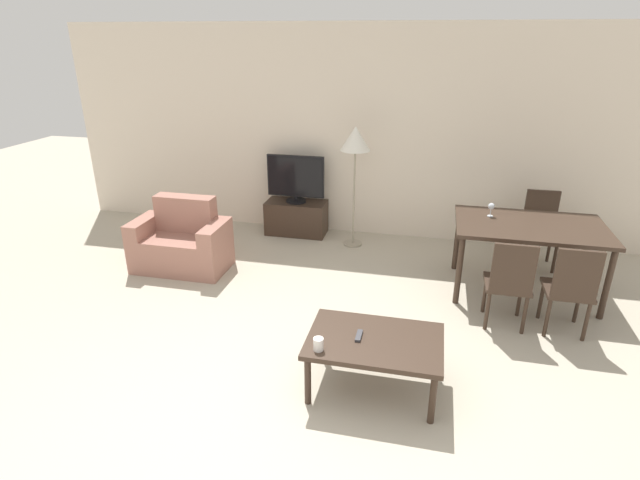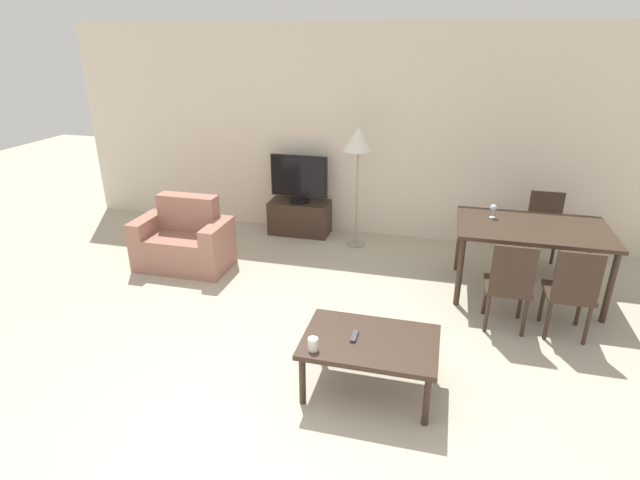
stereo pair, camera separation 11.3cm
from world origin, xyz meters
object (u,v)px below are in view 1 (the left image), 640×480
at_px(dining_chair_near, 509,281).
at_px(remote_primary, 359,336).
at_px(tv_stand, 296,218).
at_px(armchair, 182,243).
at_px(cup_white_near, 318,344).
at_px(tv, 296,179).
at_px(floor_lamp, 355,143).
at_px(dining_table, 530,232).
at_px(dining_chair_far, 540,225).
at_px(dining_chair_near_right, 571,287).
at_px(coffee_table, 375,344).
at_px(wine_glass_left, 491,207).

xyz_separation_m(dining_chair_near, remote_primary, (-1.20, -1.15, -0.03)).
bearing_deg(tv_stand, armchair, -126.72).
bearing_deg(cup_white_near, remote_primary, 41.73).
height_order(tv, floor_lamp, floor_lamp).
bearing_deg(dining_table, armchair, -175.96).
bearing_deg(dining_chair_far, dining_chair_near_right, -90.00).
xyz_separation_m(tv_stand, remote_primary, (1.33, -3.01, 0.23)).
bearing_deg(tv, tv_stand, 90.00).
distance_m(dining_chair_near_right, cup_white_near, 2.41).
bearing_deg(dining_chair_far, dining_chair_near, -108.26).
relative_size(armchair, dining_chair_near, 1.22).
xyz_separation_m(armchair, dining_table, (3.79, 0.27, 0.38)).
distance_m(tv_stand, dining_chair_far, 3.07).
xyz_separation_m(coffee_table, dining_chair_near_right, (1.59, 1.15, 0.09)).
xyz_separation_m(tv, floor_lamp, (0.82, -0.22, 0.56)).
xyz_separation_m(tv_stand, cup_white_near, (1.07, -3.24, 0.27)).
xyz_separation_m(dining_chair_far, floor_lamp, (-2.22, 0.07, 0.85)).
bearing_deg(remote_primary, dining_chair_near_right, 33.79).
bearing_deg(tv_stand, remote_primary, -66.21).
xyz_separation_m(dining_chair_near, cup_white_near, (-1.46, -1.38, 0.01)).
bearing_deg(tv, armchair, -126.77).
relative_size(coffee_table, dining_chair_far, 1.15).
height_order(dining_chair_near, wine_glass_left, wine_glass_left).
relative_size(dining_chair_near_right, floor_lamp, 0.57).
relative_size(coffee_table, dining_chair_near_right, 1.15).
bearing_deg(dining_table, tv, 158.86).
relative_size(coffee_table, remote_primary, 6.72).
distance_m(tv, coffee_table, 3.36).
xyz_separation_m(tv, dining_chair_near, (2.53, -1.86, -0.29)).
relative_size(armchair, cup_white_near, 11.00).
bearing_deg(dining_table, dining_chair_near_right, -71.74).
bearing_deg(tv, dining_table, -21.14).
height_order(cup_white_near, wine_glass_left, wine_glass_left).
relative_size(tv_stand, coffee_table, 0.80).
bearing_deg(armchair, tv, 53.23).
bearing_deg(remote_primary, cup_white_near, -138.27).
bearing_deg(tv, coffee_table, -64.28).
bearing_deg(dining_chair_near, armchair, 171.68).
bearing_deg(tv, dining_chair_near, -36.37).
height_order(dining_chair_near_right, wine_glass_left, wine_glass_left).
xyz_separation_m(dining_chair_near, wine_glass_left, (-0.13, 0.94, 0.38)).
relative_size(tv, cup_white_near, 7.92).
relative_size(armchair, wine_glass_left, 7.32).
height_order(dining_chair_far, wine_glass_left, wine_glass_left).
relative_size(dining_chair_far, remote_primary, 5.86).
bearing_deg(tv, remote_primary, -66.19).
height_order(dining_chair_near, floor_lamp, floor_lamp).
distance_m(coffee_table, wine_glass_left, 2.34).
bearing_deg(coffee_table, armchair, 145.87).
xyz_separation_m(tv_stand, coffee_table, (1.45, -3.01, 0.17)).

